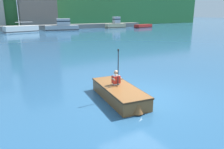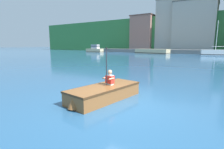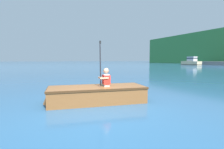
{
  "view_description": "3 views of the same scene",
  "coord_description": "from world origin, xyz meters",
  "px_view_note": "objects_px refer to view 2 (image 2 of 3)",
  "views": [
    {
      "loc": [
        -5.09,
        -6.11,
        3.1
      ],
      "look_at": [
        -0.84,
        0.69,
        0.84
      ],
      "focal_mm": 35.0,
      "sensor_mm": 36.0,
      "label": 1
    },
    {
      "loc": [
        2.65,
        -4.84,
        1.95
      ],
      "look_at": [
        -0.84,
        0.69,
        0.84
      ],
      "focal_mm": 28.0,
      "sensor_mm": 36.0,
      "label": 2
    },
    {
      "loc": [
        4.18,
        -1.52,
        1.3
      ],
      "look_at": [
        -0.84,
        0.69,
        0.84
      ],
      "focal_mm": 28.0,
      "sensor_mm": 36.0,
      "label": 3
    }
  ],
  "objects_px": {
    "rowboat_foreground": "(104,92)",
    "person_paddler": "(110,78)",
    "moored_boat_dock_east_end": "(95,49)",
    "moored_boat_dock_west_inner": "(217,53)",
    "moored_boat_dock_center_far": "(152,51)"
  },
  "relations": [
    {
      "from": "moored_boat_dock_west_inner",
      "to": "moored_boat_dock_center_far",
      "type": "relative_size",
      "value": 0.79
    },
    {
      "from": "person_paddler",
      "to": "moored_boat_dock_west_inner",
      "type": "bearing_deg",
      "value": 85.59
    },
    {
      "from": "rowboat_foreground",
      "to": "moored_boat_dock_center_far",
      "type": "bearing_deg",
      "value": 106.8
    },
    {
      "from": "rowboat_foreground",
      "to": "moored_boat_dock_east_end",
      "type": "bearing_deg",
      "value": 128.23
    },
    {
      "from": "moored_boat_dock_center_far",
      "to": "person_paddler",
      "type": "xyz_separation_m",
      "value": [
        10.28,
        -33.58,
        0.26
      ]
    },
    {
      "from": "moored_boat_dock_east_end",
      "to": "person_paddler",
      "type": "distance_m",
      "value": 41.35
    },
    {
      "from": "moored_boat_dock_east_end",
      "to": "moored_boat_dock_west_inner",
      "type": "bearing_deg",
      "value": 1.06
    },
    {
      "from": "moored_boat_dock_west_inner",
      "to": "rowboat_foreground",
      "type": "relative_size",
      "value": 2.05
    },
    {
      "from": "moored_boat_dock_center_far",
      "to": "rowboat_foreground",
      "type": "relative_size",
      "value": 2.61
    },
    {
      "from": "moored_boat_dock_east_end",
      "to": "rowboat_foreground",
      "type": "relative_size",
      "value": 1.55
    },
    {
      "from": "rowboat_foreground",
      "to": "person_paddler",
      "type": "distance_m",
      "value": 0.57
    },
    {
      "from": "moored_boat_dock_west_inner",
      "to": "rowboat_foreground",
      "type": "distance_m",
      "value": 33.28
    },
    {
      "from": "moored_boat_dock_west_inner",
      "to": "rowboat_foreground",
      "type": "xyz_separation_m",
      "value": [
        -2.58,
        -33.18,
        -0.25
      ]
    },
    {
      "from": "person_paddler",
      "to": "moored_boat_dock_east_end",
      "type": "bearing_deg",
      "value": 128.55
    },
    {
      "from": "moored_boat_dock_west_inner",
      "to": "person_paddler",
      "type": "bearing_deg",
      "value": -94.41
    }
  ]
}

